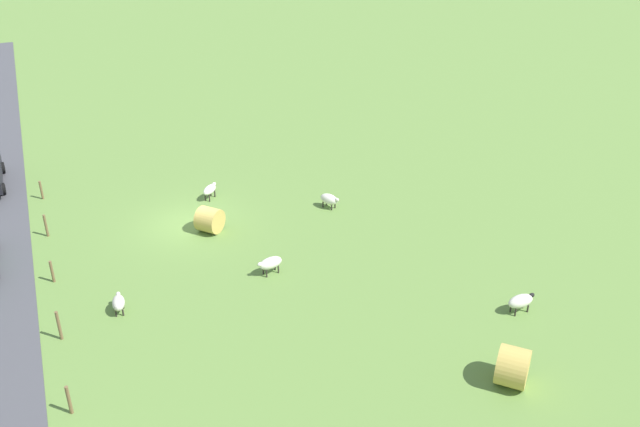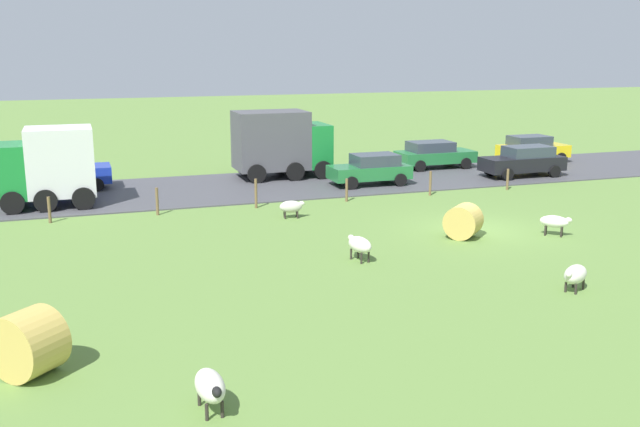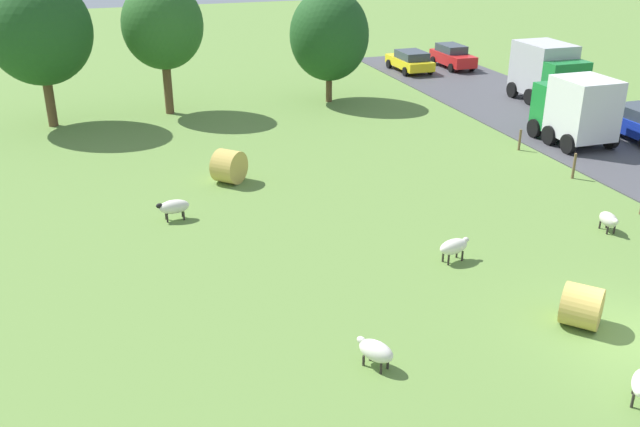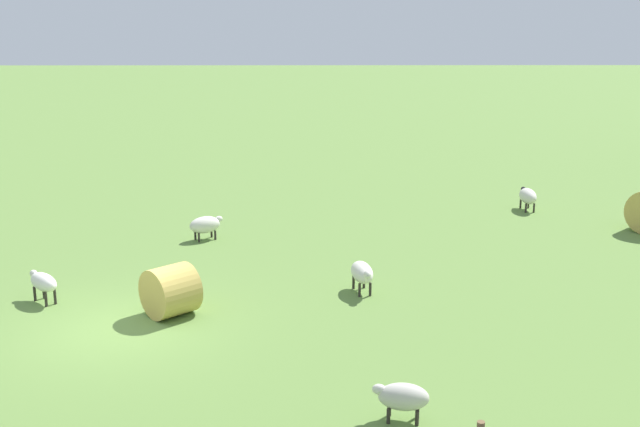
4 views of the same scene
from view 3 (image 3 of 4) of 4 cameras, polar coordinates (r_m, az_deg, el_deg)
ground_plane at (r=21.49m, az=23.91°, el=-9.35°), size 160.00×160.00×0.00m
sheep_0 at (r=18.43m, az=4.55°, el=-11.08°), size 0.98×1.15×0.76m
sheep_2 at (r=23.96m, az=10.84°, el=-2.66°), size 1.25×0.74×0.81m
sheep_3 at (r=27.29m, az=-11.82°, el=0.53°), size 1.27×0.60×0.81m
sheep_4 at (r=27.88m, az=22.44°, el=-0.46°), size 0.63×1.07×0.72m
hay_bale_0 at (r=30.70m, az=-7.42°, el=3.82°), size 1.77×1.77×1.45m
hay_bale_1 at (r=21.34m, az=20.53°, el=-7.07°), size 1.62×1.60×1.24m
tree_0 at (r=41.50m, az=-12.69°, el=14.71°), size 4.54×4.54×7.53m
tree_1 at (r=40.67m, az=-21.89°, el=13.62°), size 5.47×5.47×8.01m
tree_2 at (r=43.43m, az=0.76°, el=14.30°), size 4.78×4.78×6.78m
fence_post_4 at (r=32.91m, az=19.98°, el=3.66°), size 0.12×0.12×1.16m
fence_post_5 at (r=36.13m, az=15.95°, el=5.78°), size 0.12×0.12×1.06m
truck_0 at (r=45.75m, az=18.02°, el=10.92°), size 2.89×4.68×3.50m
truck_1 at (r=37.58m, az=20.13°, el=8.01°), size 2.79×3.97×3.41m
car_2 at (r=54.75m, az=10.73°, el=12.48°), size 1.94×4.39×1.67m
car_5 at (r=52.92m, az=7.35°, el=12.24°), size 2.21×4.44×1.51m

